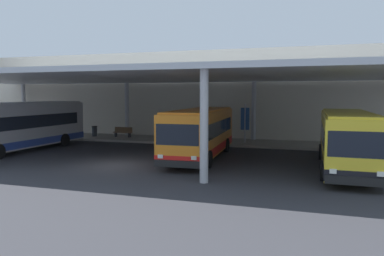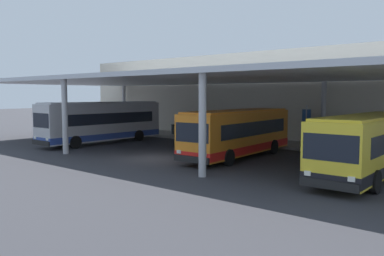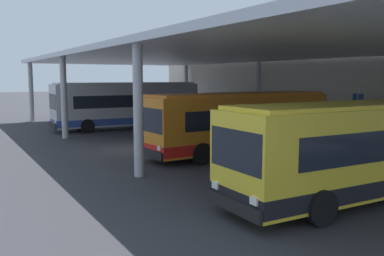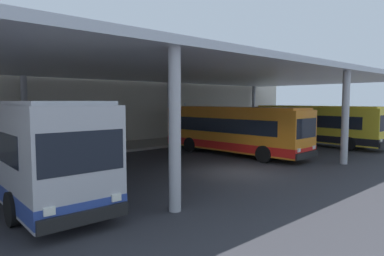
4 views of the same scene
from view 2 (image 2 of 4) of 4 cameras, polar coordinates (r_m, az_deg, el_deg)
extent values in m
plane|color=#333338|center=(26.23, -5.75, -4.37)|extent=(200.00, 200.00, 0.00)
cube|color=gray|center=(35.38, 7.93, -1.87)|extent=(42.00, 4.50, 0.18)
cube|color=beige|center=(37.95, 10.59, 4.63)|extent=(48.00, 1.60, 8.22)
cube|color=silver|center=(30.04, 1.71, 7.14)|extent=(40.00, 17.00, 0.30)
cylinder|color=#B2B2B7|center=(48.69, -9.76, 2.91)|extent=(0.40, 0.40, 5.25)
cylinder|color=#B2B2B7|center=(29.23, -17.87, 1.54)|extent=(0.40, 0.40, 5.25)
cylinder|color=#B2B2B7|center=(40.14, 1.78, 2.59)|extent=(0.40, 0.40, 5.25)
cylinder|color=#B2B2B7|center=(19.97, 1.52, 0.36)|extent=(0.40, 0.40, 5.25)
cylinder|color=#B2B2B7|center=(34.00, 18.43, 1.95)|extent=(0.40, 0.40, 5.25)
cube|color=#B7B7BC|center=(34.88, -12.85, 0.95)|extent=(2.69, 11.24, 3.10)
cube|color=#2D4799|center=(34.98, -12.82, -1.01)|extent=(2.71, 11.26, 0.50)
cube|color=black|center=(34.96, -12.66, 1.45)|extent=(2.69, 9.23, 0.90)
cube|color=black|center=(31.88, -20.90, 1.03)|extent=(2.30, 0.16, 1.10)
cube|color=black|center=(31.99, -20.95, -2.02)|extent=(2.45, 0.20, 0.36)
cube|color=silver|center=(34.82, -12.90, 3.59)|extent=(2.48, 10.79, 0.12)
cube|color=yellow|center=(31.85, -20.91, 2.86)|extent=(1.75, 0.15, 0.28)
cube|color=white|center=(32.75, -21.71, -1.27)|extent=(0.28, 0.08, 0.20)
cube|color=white|center=(31.17, -20.17, -1.52)|extent=(0.28, 0.08, 0.20)
cylinder|color=black|center=(34.11, -18.73, -1.63)|extent=(0.30, 1.00, 1.00)
cylinder|color=black|center=(32.04, -16.49, -1.98)|extent=(0.30, 1.00, 1.00)
cylinder|color=black|center=(37.85, -10.17, -0.84)|extent=(0.30, 1.00, 1.00)
cylinder|color=black|center=(35.99, -7.70, -1.10)|extent=(0.30, 1.00, 1.00)
cube|color=orange|center=(26.54, 6.71, -0.58)|extent=(3.01, 10.51, 2.70)
cube|color=red|center=(26.65, 6.69, -2.72)|extent=(3.03, 10.53, 0.50)
cube|color=black|center=(26.64, 6.88, 0.09)|extent=(2.96, 8.64, 0.90)
cube|color=black|center=(22.22, 0.04, -0.68)|extent=(2.30, 0.23, 1.10)
cube|color=black|center=(22.34, -0.10, -4.53)|extent=(2.45, 0.28, 0.36)
cube|color=orange|center=(26.44, 6.74, 2.47)|extent=(2.79, 10.09, 0.12)
cube|color=yellow|center=(22.18, 0.08, 1.44)|extent=(1.75, 0.21, 0.28)
cube|color=white|center=(22.84, -1.89, -3.44)|extent=(0.28, 0.09, 0.20)
cube|color=white|center=(21.77, 1.81, -3.84)|extent=(0.28, 0.09, 0.20)
cylinder|color=black|center=(24.67, 0.44, -3.76)|extent=(0.33, 1.01, 1.00)
cylinder|color=black|center=(23.31, 5.30, -4.28)|extent=(0.33, 1.01, 1.00)
cylinder|color=black|center=(29.74, 7.42, -2.33)|extent=(0.33, 1.01, 1.00)
cylinder|color=black|center=(28.63, 11.70, -2.67)|extent=(0.33, 1.01, 1.00)
cube|color=yellow|center=(21.77, 24.23, -2.14)|extent=(2.65, 10.44, 2.70)
cube|color=black|center=(21.91, 24.14, -4.74)|extent=(2.67, 10.46, 0.50)
cube|color=black|center=(21.88, 24.37, -1.32)|extent=(2.66, 8.56, 0.90)
cube|color=black|center=(16.88, 19.34, -2.69)|extent=(2.30, 0.15, 1.10)
cube|color=black|center=(17.05, 19.09, -7.73)|extent=(2.45, 0.20, 0.36)
cube|color=yellow|center=(21.66, 24.36, 1.57)|extent=(2.44, 10.02, 0.12)
cube|color=yellow|center=(16.82, 19.46, 0.09)|extent=(1.75, 0.15, 0.28)
cube|color=white|center=(17.33, 16.35, -6.28)|extent=(0.28, 0.08, 0.20)
cube|color=white|center=(16.69, 22.03, -6.86)|extent=(0.28, 0.08, 0.20)
cylinder|color=black|center=(19.34, 17.89, -6.38)|extent=(0.29, 1.00, 1.00)
cylinder|color=black|center=(18.56, 24.93, -7.06)|extent=(0.29, 1.00, 1.00)
cylinder|color=black|center=(24.99, 23.28, -4.04)|extent=(0.29, 1.00, 1.00)
cube|color=brown|center=(38.64, 0.68, -0.46)|extent=(1.80, 0.44, 0.08)
cube|color=brown|center=(38.77, 0.86, -0.07)|extent=(1.80, 0.06, 0.44)
cube|color=#2D2D33|center=(39.10, -0.12, -0.73)|extent=(0.10, 0.36, 0.45)
cube|color=#2D2D33|center=(38.23, 1.49, -0.85)|extent=(0.10, 0.36, 0.45)
cylinder|color=#33383D|center=(40.34, -2.66, -0.24)|extent=(0.48, 0.48, 0.90)
cylinder|color=black|center=(40.30, -2.67, 0.45)|extent=(0.52, 0.52, 0.08)
cylinder|color=#B2B2B7|center=(31.82, 16.17, 0.30)|extent=(0.12, 0.12, 3.20)
cube|color=#285199|center=(31.77, 16.17, 0.99)|extent=(0.70, 0.04, 1.80)
camera|label=1|loc=(7.74, -54.63, 2.02)|focal=34.38mm
camera|label=3|loc=(9.70, 58.87, 1.31)|focal=39.44mm
camera|label=4|loc=(32.22, -37.27, 2.76)|focal=31.57mm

